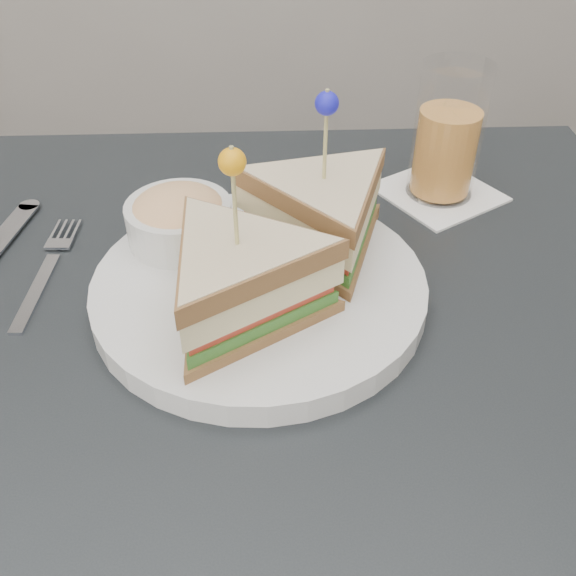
% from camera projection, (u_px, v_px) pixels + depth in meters
% --- Properties ---
extents(table, '(0.80, 0.80, 0.75)m').
position_uv_depth(table, '(277.00, 404.00, 0.58)').
color(table, black).
rests_on(table, ground).
extents(plate_meal, '(0.33, 0.32, 0.17)m').
position_uv_depth(plate_meal, '(267.00, 252.00, 0.55)').
color(plate_meal, silver).
rests_on(plate_meal, table).
extents(cutlery_fork, '(0.03, 0.17, 0.00)m').
position_uv_depth(cutlery_fork, '(49.00, 266.00, 0.61)').
color(cutlery_fork, silver).
rests_on(cutlery_fork, table).
extents(drink_set, '(0.16, 0.16, 0.15)m').
position_uv_depth(drink_set, '(447.00, 140.00, 0.68)').
color(drink_set, white).
rests_on(drink_set, table).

